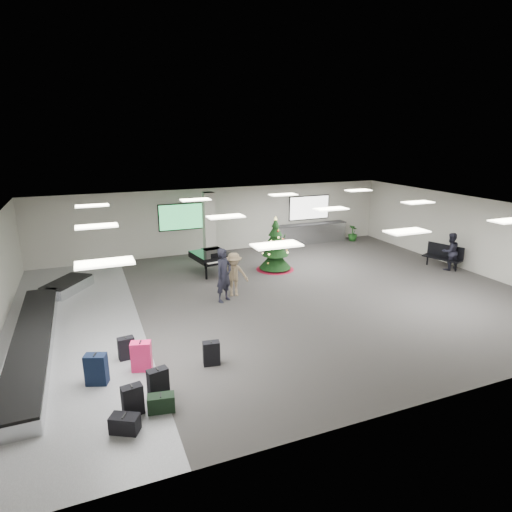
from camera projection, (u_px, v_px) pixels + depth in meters
name	position (u px, v px, depth m)	size (l,w,h in m)	color
ground	(279.00, 297.00, 15.63)	(18.00, 18.00, 0.00)	#33302E
room_envelope	(263.00, 232.00, 15.44)	(18.02, 14.02, 3.21)	#BAB7AA
baggage_carousel	(41.00, 328.00, 12.66)	(2.28, 9.71, 0.43)	silver
service_counter	(311.00, 233.00, 23.20)	(4.05, 0.65, 1.08)	silver
suitcase_0	(133.00, 400.00, 9.04)	(0.47, 0.31, 0.70)	black
suitcase_1	(158.00, 383.00, 9.63)	(0.49, 0.33, 0.73)	black
pink_suitcase	(141.00, 356.00, 10.72)	(0.56, 0.41, 0.80)	#F6205F
suitcase_3	(211.00, 353.00, 11.01)	(0.46, 0.30, 0.66)	black
navy_suitcase	(96.00, 369.00, 10.14)	(0.57, 0.45, 0.79)	black
green_duffel	(161.00, 403.00, 9.19)	(0.62, 0.38, 0.40)	black
suitcase_8	(126.00, 348.00, 11.30)	(0.44, 0.28, 0.63)	black
black_duffel	(125.00, 424.00, 8.54)	(0.65, 0.55, 0.39)	black
christmas_tree	(275.00, 251.00, 18.62)	(1.67, 1.67, 2.38)	maroon
grand_piano	(212.00, 256.00, 18.12)	(1.68, 2.03, 1.05)	black
bench	(444.00, 255.00, 18.92)	(1.08, 1.72, 1.03)	black
traveler_a	(224.00, 275.00, 15.04)	(0.71, 0.46, 1.94)	black
traveler_b	(234.00, 274.00, 15.60)	(1.05, 0.61, 1.63)	#927A5A
traveler_bench	(450.00, 251.00, 18.57)	(0.81, 0.63, 1.66)	black
potted_plant_left	(282.00, 242.00, 21.84)	(0.46, 0.37, 0.85)	#154215
potted_plant_right	(353.00, 233.00, 23.70)	(0.50, 0.50, 0.90)	#154215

